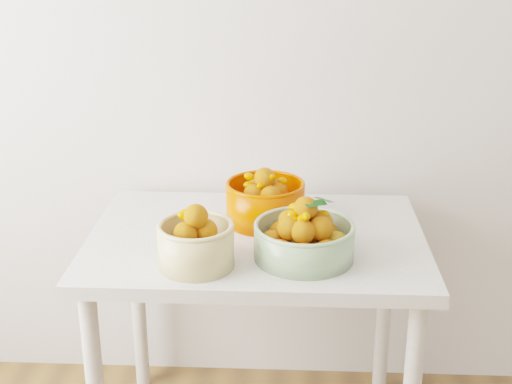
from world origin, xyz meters
TOP-DOWN VIEW (x-y plane):
  - table at (-0.28, 1.60)m, footprint 1.00×0.70m
  - bowl_cream at (-0.43, 1.39)m, footprint 0.23×0.23m
  - bowl_green at (-0.14, 1.45)m, footprint 0.32×0.32m
  - bowl_orange at (-0.25, 1.70)m, footprint 0.24×0.24m

SIDE VIEW (x-z plane):
  - table at x=-0.28m, z-range 0.28..1.03m
  - bowl_green at x=-0.14m, z-range 0.72..0.90m
  - bowl_cream at x=-0.43m, z-range 0.73..0.91m
  - bowl_orange at x=-0.25m, z-range 0.73..0.91m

